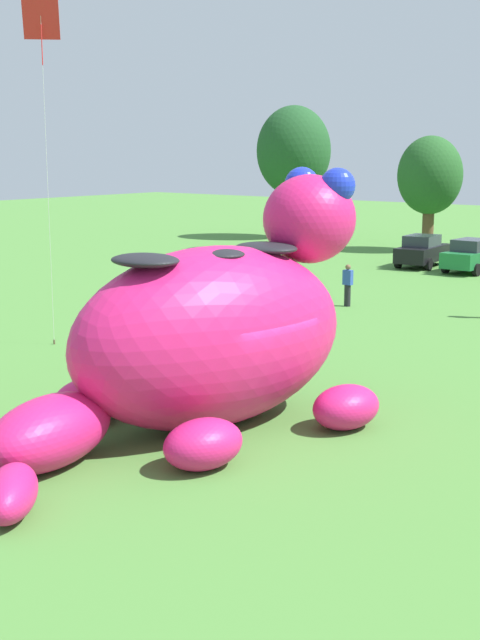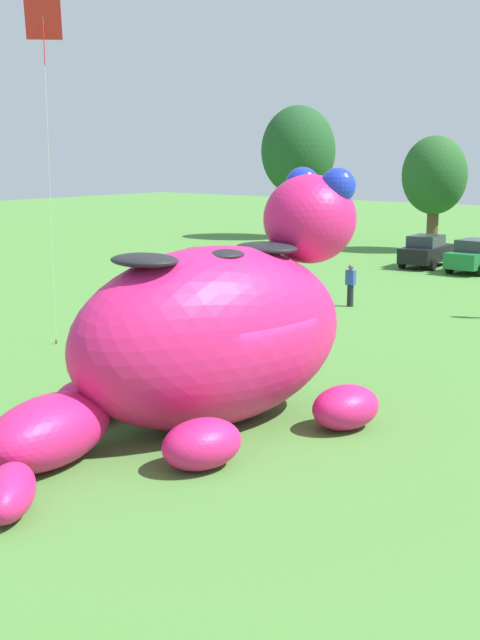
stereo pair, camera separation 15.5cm
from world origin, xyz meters
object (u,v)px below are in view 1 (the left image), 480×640
Objects in this scene: giant_inflatable_creature at (213,334)px; tethered_flying_kite at (41,21)px; car_black at (422,251)px; spectator_far_side at (254,307)px; car_green at (472,256)px; spectator_mid_field at (348,285)px.

tethered_flying_kite is at bearing 161.44° from giant_inflatable_creature.
tethered_flying_kite is (-9.53, 3.20, 7.97)m from giant_inflatable_creature.
tethered_flying_kite reaches higher than car_black.
tethered_flying_kite is (-3.78, -5.77, 9.25)m from spectator_far_side.
giant_inflatable_creature is 12.83m from tethered_flying_kite.
tethered_flying_kite is at bearing -123.20° from spectator_far_side.
spectator_far_side is at bearing 122.64° from giant_inflatable_creature.
giant_inflatable_creature reaches higher than car_black.
spectator_far_side is (0.32, -18.91, -0.01)m from car_green.
spectator_mid_field is at bearing 72.72° from tethered_flying_kite.
spectator_far_side is at bearing -89.04° from car_green.
car_black is at bearing 107.86° from giant_inflatable_creature.
giant_inflatable_creature is 16.34m from spectator_mid_field.
giant_inflatable_creature is at bearing -77.73° from car_green.
tethered_flying_kite is at bearing -97.99° from car_green.
tethered_flying_kite is (-0.44, -25.02, 9.24)m from car_black.
tethered_flying_kite reaches higher than car_green.
tethered_flying_kite reaches higher than giant_inflatable_creature.
car_black and car_green have the same top height.
tethered_flying_kite is (-3.74, -12.03, 9.25)m from spectator_mid_field.
giant_inflatable_creature reaches higher than spectator_mid_field.
car_black is 2.49× the size of spectator_far_side.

